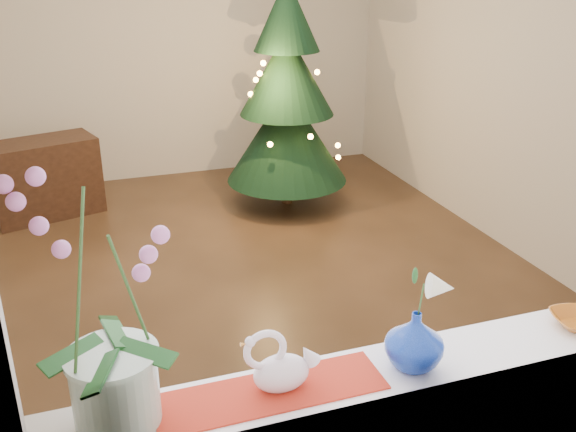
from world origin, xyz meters
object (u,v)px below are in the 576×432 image
at_px(swan, 281,360).
at_px(side_table, 44,178).
at_px(orchid_pot, 105,305).
at_px(xmas_tree, 287,96).
at_px(blue_vase, 415,336).
at_px(paperweight, 428,354).

bearing_deg(swan, side_table, 83.25).
distance_m(orchid_pot, xmas_tree, 4.10).
distance_m(blue_vase, paperweight, 0.09).
relative_size(xmas_tree, side_table, 2.21).
bearing_deg(xmas_tree, blue_vase, -102.86).
xyz_separation_m(swan, xmas_tree, (1.28, 3.70, -0.04)).
bearing_deg(orchid_pot, paperweight, -2.43).
bearing_deg(blue_vase, orchid_pot, 177.66).
height_order(swan, side_table, swan).
bearing_deg(orchid_pot, side_table, 94.35).
xyz_separation_m(xmas_tree, side_table, (-2.07, 0.41, -0.65)).
height_order(swan, blue_vase, blue_vase).
bearing_deg(orchid_pot, blue_vase, -2.34).
xyz_separation_m(orchid_pot, swan, (0.48, -0.01, -0.28)).
bearing_deg(swan, paperweight, -21.63).
height_order(orchid_pot, paperweight, orchid_pot).
relative_size(swan, paperweight, 3.18).
xyz_separation_m(orchid_pot, side_table, (-0.31, 4.10, -0.96)).
relative_size(swan, blue_vase, 1.06).
distance_m(blue_vase, xmas_tree, 3.82).
bearing_deg(side_table, swan, -95.21).
xyz_separation_m(swan, paperweight, (0.48, -0.03, -0.06)).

